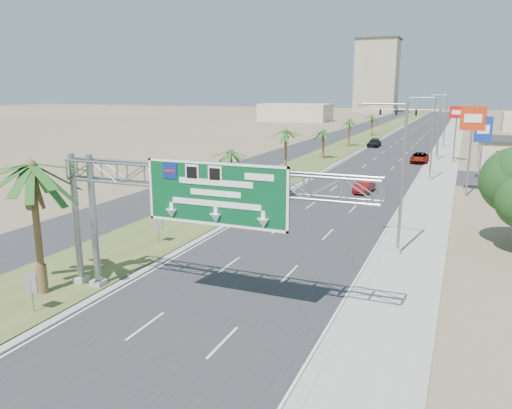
{
  "coord_description": "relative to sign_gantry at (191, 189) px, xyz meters",
  "views": [
    {
      "loc": [
        10.92,
        -10.7,
        10.7
      ],
      "look_at": [
        0.05,
        15.44,
        4.2
      ],
      "focal_mm": 35.0,
      "sensor_mm": 36.0,
      "label": 1
    }
  ],
  "objects": [
    {
      "name": "building_distant_left",
      "position": [
        -43.94,
        150.07,
        -3.06
      ],
      "size": [
        24.0,
        14.0,
        6.0
      ],
      "primitive_type": "cube",
      "color": "tan",
      "rests_on": "ground"
    },
    {
      "name": "palm_row_b",
      "position": [
        -8.44,
        22.07,
        -1.16
      ],
      "size": [
        3.99,
        3.99,
        5.95
      ],
      "color": "brown",
      "rests_on": "ground"
    },
    {
      "name": "car_left_lane",
      "position": [
        -4.38,
        25.11,
        -5.39
      ],
      "size": [
        1.76,
        3.96,
        1.32
      ],
      "primitive_type": "imported",
      "rotation": [
        0.0,
        0.0,
        0.05
      ],
      "color": "black",
      "rests_on": "ground"
    },
    {
      "name": "median_signback_b",
      "position": [
        -7.44,
        8.07,
        -4.61
      ],
      "size": [
        0.75,
        0.08,
        2.08
      ],
      "color": "gray",
      "rests_on": "ground"
    },
    {
      "name": "streetlight_mid",
      "position": [
        8.36,
        42.07,
        -1.36
      ],
      "size": [
        3.27,
        0.44,
        10.0
      ],
      "color": "gray",
      "rests_on": "ground"
    },
    {
      "name": "palm_row_e",
      "position": [
        -8.44,
        75.07,
        -0.97
      ],
      "size": [
        3.99,
        3.99,
        6.15
      ],
      "color": "brown",
      "rests_on": "ground"
    },
    {
      "name": "median_grass",
      "position": [
        -8.94,
        100.07,
        -6.0
      ],
      "size": [
        7.0,
        300.0,
        0.12
      ],
      "primitive_type": "cube",
      "color": "#465827",
      "rests_on": "ground"
    },
    {
      "name": "palm_row_d",
      "position": [
        -8.44,
        56.07,
        -1.64
      ],
      "size": [
        3.99,
        3.99,
        5.45
      ],
      "color": "brown",
      "rests_on": "ground"
    },
    {
      "name": "sidewalk_right",
      "position": [
        9.56,
        100.07,
        -6.01
      ],
      "size": [
        4.0,
        300.0,
        0.1
      ],
      "primitive_type": "cube",
      "color": "#9E9B93",
      "rests_on": "ground"
    },
    {
      "name": "streetlight_near",
      "position": [
        8.36,
        12.07,
        -1.36
      ],
      "size": [
        3.27,
        0.44,
        10.0
      ],
      "color": "gray",
      "rests_on": "ground"
    },
    {
      "name": "car_right_lane",
      "position": [
        6.06,
        57.96,
        -5.31
      ],
      "size": [
        2.55,
        5.42,
        1.5
      ],
      "primitive_type": "imported",
      "rotation": [
        0.0,
        0.0,
        0.01
      ],
      "color": "gray",
      "rests_on": "ground"
    },
    {
      "name": "tower_distant",
      "position": [
        -30.94,
        240.07,
        11.44
      ],
      "size": [
        20.0,
        16.0,
        35.0
      ],
      "primitive_type": "cube",
      "color": "tan",
      "rests_on": "ground"
    },
    {
      "name": "pole_sign_red_far",
      "position": [
        10.74,
        59.84,
        0.77
      ],
      "size": [
        2.19,
        0.94,
        8.63
      ],
      "color": "gray",
      "rests_on": "ground"
    },
    {
      "name": "pole_sign_red_near",
      "position": [
        12.66,
        34.31,
        1.34
      ],
      "size": [
        2.4,
        0.85,
        9.37
      ],
      "color": "gray",
      "rests_on": "ground"
    },
    {
      "name": "sign_gantry",
      "position": [
        0.0,
        0.0,
        0.0
      ],
      "size": [
        16.75,
        1.24,
        7.5
      ],
      "color": "gray",
      "rests_on": "ground"
    },
    {
      "name": "palm_row_c",
      "position": [
        -8.44,
        38.07,
        -0.39
      ],
      "size": [
        3.99,
        3.99,
        6.75
      ],
      "color": "brown",
      "rests_on": "ground"
    },
    {
      "name": "car_mid_lane",
      "position": [
        2.56,
        32.18,
        -5.32
      ],
      "size": [
        1.71,
        4.51,
        1.47
      ],
      "primitive_type": "imported",
      "rotation": [
        0.0,
        0.0,
        -0.04
      ],
      "color": "maroon",
      "rests_on": "ground"
    },
    {
      "name": "palm_row_f",
      "position": [
        -8.44,
        100.07,
        -1.35
      ],
      "size": [
        3.99,
        3.99,
        5.75
      ],
      "color": "brown",
      "rests_on": "ground"
    },
    {
      "name": "road",
      "position": [
        1.06,
        100.07,
        -6.05
      ],
      "size": [
        12.0,
        300.0,
        0.02
      ],
      "primitive_type": "cube",
      "color": "#28282B",
      "rests_on": "ground"
    },
    {
      "name": "signal_mast",
      "position": [
        6.23,
        62.05,
        -1.21
      ],
      "size": [
        10.28,
        0.71,
        8.0
      ],
      "color": "gray",
      "rests_on": "ground"
    },
    {
      "name": "pole_sign_blue",
      "position": [
        14.03,
        44.64,
        -0.19
      ],
      "size": [
        2.0,
        0.88,
        7.89
      ],
      "color": "gray",
      "rests_on": "ground"
    },
    {
      "name": "streetlight_far",
      "position": [
        8.36,
        78.07,
        -1.36
      ],
      "size": [
        3.27,
        0.44,
        10.0
      ],
      "color": "gray",
      "rests_on": "ground"
    },
    {
      "name": "palm_near",
      "position": [
        -8.14,
        -1.93,
        0.87
      ],
      "size": [
        5.7,
        5.7,
        8.35
      ],
      "color": "brown",
      "rests_on": "ground"
    },
    {
      "name": "opposing_road",
      "position": [
        -15.94,
        100.07,
        -6.05
      ],
      "size": [
        8.0,
        300.0,
        0.02
      ],
      "primitive_type": "cube",
      "color": "#28282B",
      "rests_on": "ground"
    },
    {
      "name": "median_signback_a",
      "position": [
        -6.74,
        -3.93,
        -4.61
      ],
      "size": [
        0.75,
        0.08,
        2.08
      ],
      "color": "gray",
      "rests_on": "ground"
    },
    {
      "name": "car_far",
      "position": [
        -3.95,
        77.17,
        -5.3
      ],
      "size": [
        2.17,
        5.22,
        1.51
      ],
      "primitive_type": "imported",
      "rotation": [
        0.0,
        0.0,
        -0.01
      ],
      "color": "black",
      "rests_on": "ground"
    }
  ]
}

